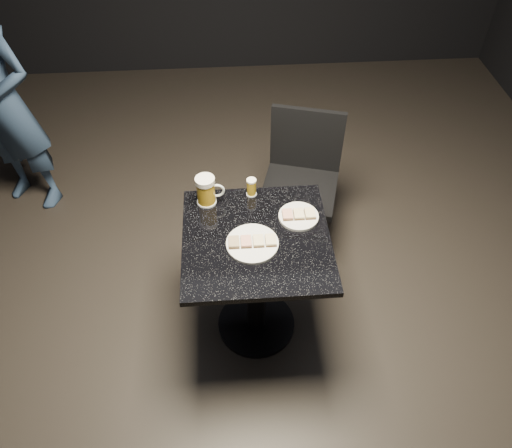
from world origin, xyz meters
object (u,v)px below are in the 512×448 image
object	(u,v)px
table	(256,270)
beer_mug	(206,190)
patron	(0,102)
beer_tumbler	(251,187)
plate_small	(299,216)
chair	(302,175)
plate_large	(252,244)

from	to	relation	value
table	beer_mug	size ratio (longest dim) A/B	4.75
patron	beer_tumbler	world-z (taller)	patron
beer_tumbler	plate_small	bearing A→B (deg)	-40.08
plate_small	chair	bearing A→B (deg)	79.13
plate_large	table	distance (m)	0.25
plate_large	table	size ratio (longest dim) A/B	0.33
plate_large	beer_mug	world-z (taller)	beer_mug
plate_small	beer_tumbler	bearing A→B (deg)	139.92
patron	beer_mug	xyz separation A→B (m)	(1.28, -0.96, 0.04)
plate_large	table	world-z (taller)	plate_large
beer_tumbler	chair	world-z (taller)	chair
table	beer_tumbler	distance (m)	0.42
plate_large	plate_small	bearing A→B (deg)	34.18
plate_small	beer_tumbler	distance (m)	0.29
chair	patron	bearing A→B (deg)	164.78
plate_small	beer_mug	distance (m)	0.47
table	plate_large	bearing A→B (deg)	-116.26
plate_small	patron	bearing A→B (deg)	147.35
plate_small	table	world-z (taller)	plate_small
plate_large	patron	distance (m)	1.95
plate_small	beer_tumbler	xyz separation A→B (m)	(-0.22, 0.18, 0.04)
plate_large	chair	xyz separation A→B (m)	(0.35, 0.76, -0.25)
chair	plate_small	bearing A→B (deg)	-100.87
plate_large	chair	world-z (taller)	chair
plate_large	table	bearing A→B (deg)	63.74
plate_large	beer_mug	size ratio (longest dim) A/B	1.55
plate_small	chair	world-z (taller)	chair
plate_small	table	distance (m)	0.35
plate_large	plate_small	size ratio (longest dim) A/B	1.25
beer_mug	table	bearing A→B (deg)	-48.56
table	plate_small	bearing A→B (deg)	28.49
beer_mug	beer_tumbler	world-z (taller)	beer_mug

